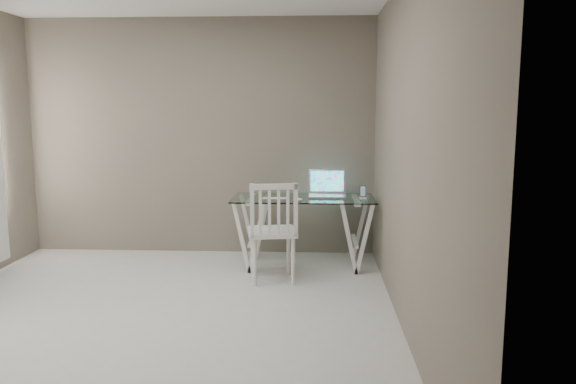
{
  "coord_description": "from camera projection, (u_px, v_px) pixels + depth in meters",
  "views": [
    {
      "loc": [
        1.32,
        -4.19,
        1.69
      ],
      "look_at": [
        1.05,
        1.38,
        0.85
      ],
      "focal_mm": 35.0,
      "sensor_mm": 36.0,
      "label": 1
    }
  ],
  "objects": [
    {
      "name": "room",
      "position": [
        132.0,
        104.0,
        4.22
      ],
      "size": [
        4.5,
        4.52,
        2.71
      ],
      "color": "#B9B6B1",
      "rests_on": "ground"
    },
    {
      "name": "desk",
      "position": [
        303.0,
        231.0,
        6.0
      ],
      "size": [
        1.5,
        0.7,
        0.75
      ],
      "color": "silver",
      "rests_on": "ground"
    },
    {
      "name": "chair",
      "position": [
        273.0,
        227.0,
        5.4
      ],
      "size": [
        0.52,
        0.52,
        0.99
      ],
      "rotation": [
        0.0,
        0.0,
        0.17
      ],
      "color": "silver",
      "rests_on": "ground"
    },
    {
      "name": "laptop",
      "position": [
        327.0,
        190.0,
        6.06
      ],
      "size": [
        0.4,
        0.36,
        0.28
      ],
      "color": "silver",
      "rests_on": "desk"
    },
    {
      "name": "keyboard",
      "position": [
        274.0,
        198.0,
        5.87
      ],
      "size": [
        0.27,
        0.11,
        0.01
      ],
      "primitive_type": "cube",
      "color": "silver",
      "rests_on": "desk"
    },
    {
      "name": "mouse",
      "position": [
        298.0,
        200.0,
        5.72
      ],
      "size": [
        0.1,
        0.06,
        0.03
      ],
      "primitive_type": "ellipsoid",
      "color": "white",
      "rests_on": "desk"
    },
    {
      "name": "phone_dock",
      "position": [
        363.0,
        195.0,
        5.88
      ],
      "size": [
        0.07,
        0.07,
        0.14
      ],
      "color": "white",
      "rests_on": "desk"
    }
  ]
}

